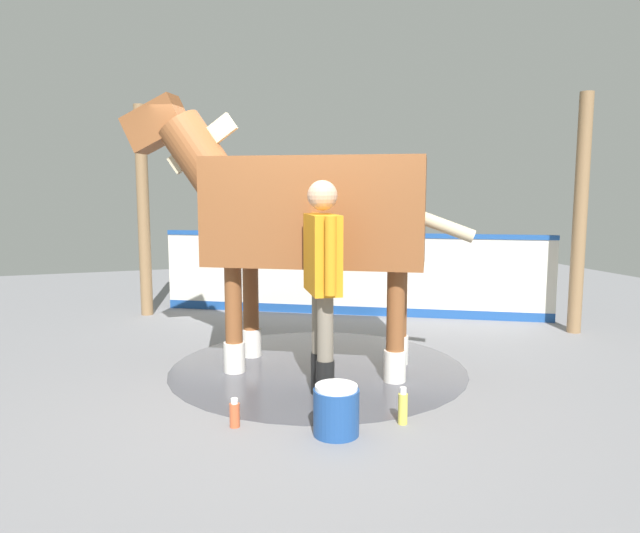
% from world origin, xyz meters
% --- Properties ---
extents(ground_plane, '(16.00, 16.00, 0.02)m').
position_xyz_m(ground_plane, '(0.00, 0.00, -0.01)').
color(ground_plane, gray).
extents(wet_patch, '(2.84, 2.84, 0.00)m').
position_xyz_m(wet_patch, '(0.20, 0.27, 0.00)').
color(wet_patch, '#4C4C54').
rests_on(wet_patch, ground).
extents(barrier_wall, '(4.68, 2.65, 1.13)m').
position_xyz_m(barrier_wall, '(1.41, 2.44, 0.52)').
color(barrier_wall, silver).
rests_on(barrier_wall, ground).
extents(roof_post_near, '(0.16, 0.16, 2.82)m').
position_xyz_m(roof_post_near, '(-1.26, 3.33, 1.41)').
color(roof_post_near, olive).
rests_on(roof_post_near, ground).
extents(roof_post_far, '(0.16, 0.16, 2.82)m').
position_xyz_m(roof_post_far, '(3.58, 0.64, 1.41)').
color(roof_post_far, olive).
rests_on(roof_post_far, ground).
extents(horse, '(3.02, 1.96, 2.61)m').
position_xyz_m(horse, '(0.10, 0.33, 1.49)').
color(horse, brown).
rests_on(horse, ground).
extents(handler, '(0.28, 0.70, 1.78)m').
position_xyz_m(handler, '(-0.02, -0.53, 1.04)').
color(handler, black).
rests_on(handler, ground).
extents(wash_bucket, '(0.32, 0.32, 0.36)m').
position_xyz_m(wash_bucket, '(-0.17, -1.25, 0.18)').
color(wash_bucket, '#1E478C').
rests_on(wash_bucket, ground).
extents(bottle_shampoo, '(0.07, 0.07, 0.28)m').
position_xyz_m(bottle_shampoo, '(0.36, -1.23, 0.13)').
color(bottle_shampoo, '#D8CC4C').
rests_on(bottle_shampoo, ground).
extents(bottle_spray, '(0.08, 0.08, 0.21)m').
position_xyz_m(bottle_spray, '(-0.82, -0.89, 0.10)').
color(bottle_spray, '#CC5933').
rests_on(bottle_spray, ground).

